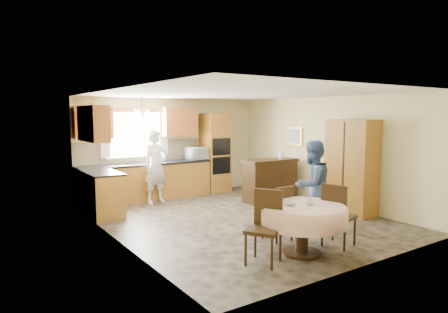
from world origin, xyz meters
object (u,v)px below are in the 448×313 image
oven_tower (215,153)px  person_sink (156,167)px  dining_table (302,216)px  person_dining (312,185)px  sideboard (270,182)px  chair_right (337,212)px  chair_left (265,223)px  cupboard (351,167)px  chair_back (281,211)px

oven_tower → person_sink: (-1.92, -0.39, -0.19)m
dining_table → person_dining: person_dining is taller
sideboard → chair_right: (-1.30, -3.14, 0.08)m
person_dining → oven_tower: bearing=-101.2°
oven_tower → chair_right: 5.03m
dining_table → sideboard: bearing=57.1°
dining_table → chair_right: 0.69m
person_dining → chair_right: bearing=62.9°
chair_left → person_sink: (0.30, 4.40, 0.30)m
sideboard → dining_table: bearing=-121.8°
chair_right → person_dining: (0.38, 0.89, 0.26)m
chair_left → sideboard: bearing=107.6°
cupboard → person_sink: (-2.99, 3.25, -0.13)m
sideboard → cupboard: size_ratio=0.68×
dining_table → chair_left: (-0.66, 0.07, -0.02)m
chair_back → person_dining: person_dining is taller
dining_table → chair_back: (0.16, 0.66, -0.07)m
dining_table → chair_right: size_ratio=1.30×
sideboard → person_dining: (-0.92, -2.24, 0.34)m
oven_tower → chair_right: size_ratio=2.09×
person_dining → dining_table: bearing=33.7°
cupboard → oven_tower: bearing=106.4°
oven_tower → chair_left: size_ratio=2.07×
chair_back → person_dining: (0.91, 0.17, 0.31)m
sideboard → chair_left: chair_left is taller
person_sink → oven_tower: bearing=0.1°
chair_right → oven_tower: bearing=-25.1°
person_sink → person_dining: (1.42, -3.65, -0.05)m
cupboard → chair_right: size_ratio=1.97×
chair_back → sideboard: bearing=-128.8°
chair_back → oven_tower: bearing=-110.2°
dining_table → chair_left: size_ratio=1.28×
chair_left → person_dining: bearing=82.7°
dining_table → person_sink: person_sink is taller
oven_tower → chair_left: (-2.22, -4.79, -0.49)m
oven_tower → chair_right: (-0.88, -4.93, -0.50)m
cupboard → chair_left: size_ratio=1.94×
chair_left → person_dining: 1.89m
dining_table → chair_right: bearing=-5.7°
cupboard → chair_left: bearing=-160.6°
sideboard → chair_back: (-1.83, -2.41, 0.03)m
chair_right → person_sink: 4.66m
chair_left → person_dining: person_dining is taller
oven_tower → cupboard: (1.07, -3.64, -0.07)m
cupboard → sideboard: bearing=109.4°
chair_left → cupboard: bearing=78.3°
oven_tower → person_dining: size_ratio=1.30×
chair_left → chair_back: bearing=94.8°
dining_table → person_dining: (1.06, 0.82, 0.23)m
cupboard → chair_left: cupboard is taller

